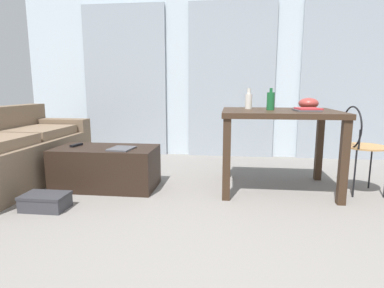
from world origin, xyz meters
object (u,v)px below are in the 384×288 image
at_px(wire_chair, 358,139).
at_px(tv_remote_primary, 76,145).
at_px(coffee_table, 106,167).
at_px(magazine, 121,149).
at_px(bottle_far, 248,101).
at_px(bowl, 308,103).
at_px(shoebox, 45,202).
at_px(bottle_near, 270,101).
at_px(craft_table, 279,122).
at_px(couch, 10,154).
at_px(book_stack, 307,110).

xyz_separation_m(wire_chair, tv_remote_primary, (-2.79, -0.11, -0.10)).
xyz_separation_m(coffee_table, magazine, (0.20, -0.08, 0.22)).
relative_size(wire_chair, tv_remote_primary, 5.48).
distance_m(bottle_far, magazine, 1.37).
relative_size(bottle_far, magazine, 0.83).
distance_m(bowl, shoebox, 2.67).
bearing_deg(tv_remote_primary, bottle_near, 17.31).
xyz_separation_m(coffee_table, tv_remote_primary, (-0.32, 0.03, 0.22)).
height_order(wire_chair, bowl, bowl).
bearing_deg(magazine, craft_table, 15.56).
height_order(craft_table, bottle_near, bottle_near).
bearing_deg(bottle_near, shoebox, -157.05).
bearing_deg(magazine, couch, -177.65).
distance_m(couch, bottle_far, 2.57).
bearing_deg(bottle_near, craft_table, -2.16).
xyz_separation_m(couch, coffee_table, (1.06, -0.01, -0.11)).
distance_m(couch, tv_remote_primary, 0.75).
bearing_deg(craft_table, bowl, 37.06).
relative_size(couch, wire_chair, 2.29).
height_order(bottle_near, tv_remote_primary, bottle_near).
bearing_deg(bottle_near, book_stack, -16.54).
height_order(magazine, shoebox, magazine).
bearing_deg(craft_table, couch, -176.84).
xyz_separation_m(couch, bottle_near, (2.69, 0.16, 0.56)).
xyz_separation_m(coffee_table, wire_chair, (2.46, 0.14, 0.32)).
relative_size(craft_table, bottle_near, 5.19).
bearing_deg(bottle_far, tv_remote_primary, -170.81).
bearing_deg(magazine, shoebox, -123.94).
distance_m(bowl, book_stack, 0.35).
height_order(craft_table, book_stack, book_stack).
bearing_deg(wire_chair, craft_table, 177.73).
relative_size(bowl, tv_remote_primary, 1.29).
distance_m(craft_table, bottle_near, 0.23).
height_order(bottle_far, tv_remote_primary, bottle_far).
distance_m(craft_table, shoebox, 2.25).
distance_m(craft_table, wire_chair, 0.76).
bearing_deg(craft_table, bottle_far, 153.13).
xyz_separation_m(coffee_table, bottle_near, (1.63, 0.17, 0.68)).
bearing_deg(book_stack, craft_table, 158.48).
relative_size(wire_chair, shoebox, 2.28).
distance_m(magazine, shoebox, 0.82).
bearing_deg(craft_table, magazine, -170.91).
bearing_deg(shoebox, couch, 139.94).
xyz_separation_m(bottle_far, shoebox, (-1.71, -0.96, -0.81)).
distance_m(craft_table, bottle_far, 0.39).
height_order(tv_remote_primary, shoebox, tv_remote_primary).
distance_m(wire_chair, magazine, 2.28).
distance_m(couch, magazine, 1.27).
relative_size(coffee_table, bowl, 5.08).
xyz_separation_m(coffee_table, bowl, (2.05, 0.41, 0.64)).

